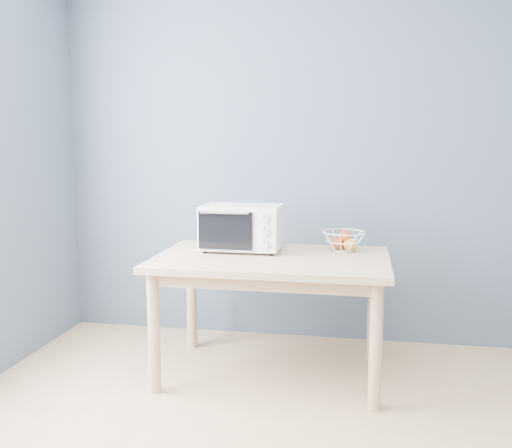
# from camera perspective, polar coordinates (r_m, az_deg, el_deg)

# --- Properties ---
(room) EXTENTS (4.01, 4.51, 2.61)m
(room) POSITION_cam_1_polar(r_m,az_deg,el_deg) (1.86, 4.82, 3.96)
(room) COLOR tan
(room) RESTS_ON ground
(dining_table) EXTENTS (1.40, 0.90, 0.75)m
(dining_table) POSITION_cam_1_polar(r_m,az_deg,el_deg) (3.47, 1.56, -4.88)
(dining_table) COLOR tan
(dining_table) RESTS_ON ground
(toaster_oven) EXTENTS (0.50, 0.37, 0.29)m
(toaster_oven) POSITION_cam_1_polar(r_m,az_deg,el_deg) (3.61, -1.73, -0.27)
(toaster_oven) COLOR white
(toaster_oven) RESTS_ON dining_table
(fruit_basket) EXTENTS (0.31, 0.31, 0.14)m
(fruit_basket) POSITION_cam_1_polar(r_m,az_deg,el_deg) (3.64, 8.79, -1.61)
(fruit_basket) COLOR white
(fruit_basket) RESTS_ON dining_table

